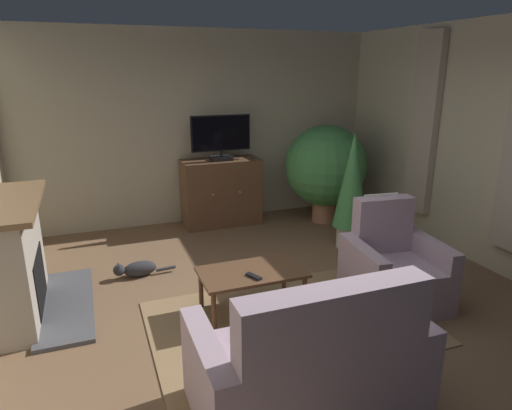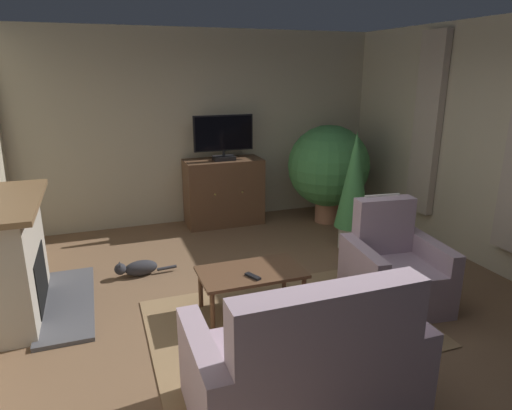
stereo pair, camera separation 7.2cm
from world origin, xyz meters
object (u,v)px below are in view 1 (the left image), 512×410
tv_remote (254,276)px  cat (137,269)px  tv_cabinet (221,193)px  sofa_floral (310,367)px  fireplace (10,262)px  potted_plant_tall_palm_by_window (352,186)px  potted_plant_small_fern_corner (326,167)px  coffee_table (252,275)px  television (221,136)px  armchair_near_window (393,271)px

tv_remote → cat: (-0.91, 1.31, -0.35)m
tv_cabinet → sofa_floral: sofa_floral is taller
fireplace → cat: size_ratio=2.21×
potted_plant_tall_palm_by_window → cat: (-2.69, 0.08, -0.73)m
tv_remote → sofa_floral: size_ratio=0.11×
fireplace → potted_plant_small_fern_corner: size_ratio=1.04×
tv_remote → potted_plant_small_fern_corner: 3.05m
tv_remote → potted_plant_tall_palm_by_window: (1.78, 1.23, 0.38)m
coffee_table → cat: (-0.94, 1.17, -0.29)m
television → sofa_floral: 4.07m
coffee_table → potted_plant_small_fern_corner: potted_plant_small_fern_corner is taller
television → cat: television is taller
potted_plant_small_fern_corner → cat: bearing=-161.5°
tv_cabinet → potted_plant_small_fern_corner: (1.49, -0.45, 0.38)m
fireplace → potted_plant_tall_palm_by_window: 3.87m
cat → potted_plant_tall_palm_by_window: bearing=-1.7°
sofa_floral → potted_plant_tall_palm_by_window: potted_plant_tall_palm_by_window is taller
sofa_floral → potted_plant_small_fern_corner: size_ratio=1.03×
tv_remote → armchair_near_window: 1.42m
tv_remote → sofa_floral: bearing=-26.8°
television → sofa_floral: bearing=-98.1°
sofa_floral → potted_plant_tall_palm_by_window: size_ratio=0.99×
television → potted_plant_small_fern_corner: television is taller
tv_cabinet → tv_remote: tv_cabinet is taller
tv_cabinet → armchair_near_window: armchair_near_window is taller
television → sofa_floral: size_ratio=0.57×
television → tv_remote: size_ratio=5.07×
tv_cabinet → potted_plant_small_fern_corner: bearing=-16.8°
potted_plant_tall_palm_by_window → potted_plant_small_fern_corner: bearing=78.8°
armchair_near_window → potted_plant_small_fern_corner: bearing=76.7°
fireplace → sofa_floral: 2.91m
tv_cabinet → sofa_floral: 4.01m
potted_plant_tall_palm_by_window → television: bearing=131.5°
fireplace → coffee_table: 2.23m
coffee_table → armchair_near_window: bearing=-12.4°
fireplace → potted_plant_tall_palm_by_window: size_ratio=1.00×
tv_cabinet → potted_plant_small_fern_corner: size_ratio=0.77×
potted_plant_tall_palm_by_window → potted_plant_small_fern_corner: 1.07m
armchair_near_window → potted_plant_small_fern_corner: potted_plant_small_fern_corner is taller
fireplace → tv_remote: fireplace is taller
television → fireplace: bearing=-144.9°
sofa_floral → cat: (-0.85, 2.55, -0.26)m
potted_plant_tall_palm_by_window → fireplace: bearing=-174.7°
tv_cabinet → sofa_floral: (-0.56, -3.96, -0.11)m
fireplace → coffee_table: fireplace is taller
tv_cabinet → television: size_ratio=1.31×
fireplace → cat: fireplace is taller
tv_remote → sofa_floral: 1.24m
fireplace → television: television is taller
fireplace → potted_plant_small_fern_corner: bearing=19.2°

